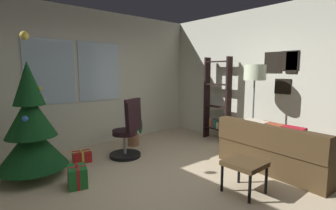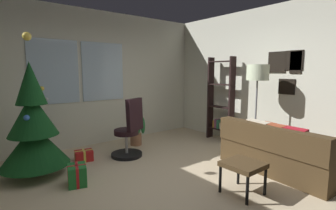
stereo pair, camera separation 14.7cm
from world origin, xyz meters
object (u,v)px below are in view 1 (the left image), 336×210
object	(u,v)px
floor_lamp	(255,78)
potted_plant	(134,134)
gift_box_green	(77,176)
office_chair	(128,135)
holiday_tree	(31,130)
couch	(288,152)
bookshelf	(217,103)
footstool	(244,166)
gift_box_red	(82,157)

from	to	relation	value
floor_lamp	potted_plant	bearing A→B (deg)	126.46
gift_box_green	office_chair	xyz separation A→B (m)	(1.13, 0.54, 0.28)
holiday_tree	office_chair	bearing A→B (deg)	-5.64
floor_lamp	couch	bearing A→B (deg)	-107.84
potted_plant	gift_box_green	bearing A→B (deg)	-146.36
holiday_tree	bookshelf	distance (m)	3.70
bookshelf	floor_lamp	distance (m)	1.25
gift_box_green	footstool	bearing A→B (deg)	-45.25
gift_box_red	potted_plant	size ratio (longest dim) A/B	0.54
footstool	holiday_tree	bearing A→B (deg)	130.36
gift_box_red	floor_lamp	distance (m)	3.36
floor_lamp	office_chair	bearing A→B (deg)	144.36
floor_lamp	potted_plant	distance (m)	2.62
holiday_tree	potted_plant	distance (m)	2.08
gift_box_red	gift_box_green	xyz separation A→B (m)	(-0.41, -0.86, 0.05)
floor_lamp	potted_plant	size ratio (longest dim) A/B	2.72
footstool	floor_lamp	size ratio (longest dim) A/B	0.28
couch	bookshelf	distance (m)	2.01
gift_box_red	bookshelf	size ratio (longest dim) A/B	0.18
footstool	floor_lamp	world-z (taller)	floor_lamp
gift_box_green	office_chair	size ratio (longest dim) A/B	0.33
gift_box_green	potted_plant	xyz separation A→B (m)	(1.62, 1.08, 0.11)
couch	gift_box_red	size ratio (longest dim) A/B	5.67
office_chair	potted_plant	world-z (taller)	office_chair
couch	floor_lamp	distance (m)	1.41
office_chair	holiday_tree	bearing A→B (deg)	174.36
gift_box_red	floor_lamp	xyz separation A→B (m)	(2.60, -1.66, 1.33)
gift_box_green	holiday_tree	bearing A→B (deg)	117.94
footstool	potted_plant	bearing A→B (deg)	88.49
gift_box_red	potted_plant	distance (m)	1.24
footstool	bookshelf	distance (m)	2.57
holiday_tree	office_chair	distance (m)	1.53
gift_box_red	gift_box_green	world-z (taller)	gift_box_green
office_chair	potted_plant	distance (m)	0.74
footstool	gift_box_green	xyz separation A→B (m)	(-1.55, 1.56, -0.22)
gift_box_green	office_chair	distance (m)	1.29
holiday_tree	gift_box_red	bearing A→B (deg)	11.88
couch	floor_lamp	xyz separation A→B (m)	(0.25, 0.79, 1.14)
bookshelf	floor_lamp	size ratio (longest dim) A/B	1.12
footstool	bookshelf	size ratio (longest dim) A/B	0.25
gift_box_red	office_chair	bearing A→B (deg)	-23.28
holiday_tree	bookshelf	world-z (taller)	holiday_tree
footstool	gift_box_red	size ratio (longest dim) A/B	1.39
couch	potted_plant	distance (m)	2.90
footstool	holiday_tree	distance (m)	2.98
bookshelf	floor_lamp	world-z (taller)	bookshelf
holiday_tree	floor_lamp	size ratio (longest dim) A/B	1.26
holiday_tree	gift_box_red	world-z (taller)	holiday_tree
holiday_tree	bookshelf	xyz separation A→B (m)	(3.67, -0.43, 0.12)
holiday_tree	floor_lamp	world-z (taller)	holiday_tree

